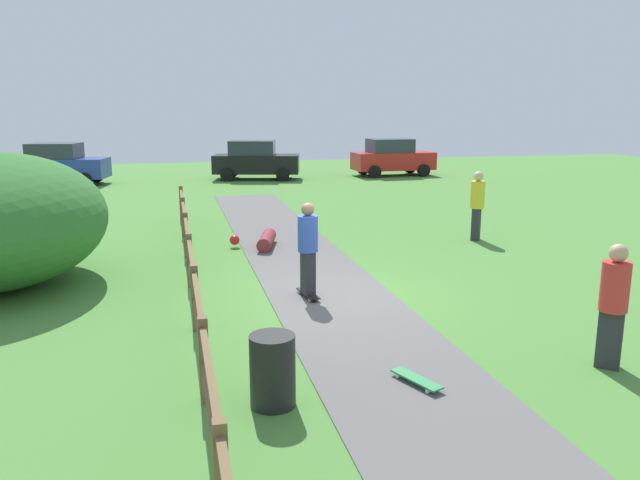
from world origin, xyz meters
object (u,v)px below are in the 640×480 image
(skateboard_loose, at_px, (416,379))
(parked_car_black, at_px, (255,160))
(skater_riding, at_px, (308,245))
(bystander_red, at_px, (614,300))
(parked_car_blue, at_px, (59,164))
(bystander_yellow, at_px, (477,202))
(skater_fallen, at_px, (264,240))
(trash_bin, at_px, (273,371))
(parked_car_red, at_px, (392,157))

(skateboard_loose, height_order, parked_car_black, parked_car_black)
(skater_riding, bearing_deg, bystander_red, -50.43)
(bystander_red, bearing_deg, parked_car_blue, 114.50)
(bystander_yellow, distance_m, parked_car_black, 16.11)
(skater_fallen, relative_size, bystander_red, 0.83)
(trash_bin, height_order, bystander_red, bystander_red)
(parked_car_blue, distance_m, parked_car_black, 9.13)
(skateboard_loose, distance_m, bystander_red, 2.97)
(trash_bin, distance_m, parked_car_red, 25.89)
(skater_riding, xyz_separation_m, bystander_yellow, (5.59, 4.05, 0.01))
(bystander_red, bearing_deg, parked_car_black, 94.10)
(parked_car_blue, bearing_deg, parked_car_red, -0.04)
(skater_fallen, distance_m, parked_car_black, 15.36)
(trash_bin, height_order, parked_car_red, parked_car_red)
(skater_fallen, xyz_separation_m, parked_car_red, (9.07, 15.21, 0.76))
(bystander_yellow, relative_size, bystander_red, 1.06)
(parked_car_red, bearing_deg, skater_riding, -114.32)
(skater_riding, relative_size, parked_car_red, 0.43)
(trash_bin, bearing_deg, parked_car_black, 82.72)
(bystander_yellow, distance_m, parked_car_red, 15.96)
(skater_fallen, height_order, bystander_yellow, bystander_yellow)
(trash_bin, distance_m, skater_riding, 4.37)
(bystander_red, height_order, parked_car_red, parked_car_red)
(skater_riding, bearing_deg, skater_fallen, 92.33)
(bystander_yellow, relative_size, parked_car_blue, 0.42)
(skater_riding, xyz_separation_m, parked_car_red, (8.89, 19.66, -0.08))
(parked_car_red, bearing_deg, bystander_red, -103.02)
(skater_riding, distance_m, parked_car_black, 19.75)
(skater_riding, height_order, bystander_red, skater_riding)
(skateboard_loose, height_order, bystander_red, bystander_red)
(skater_riding, distance_m, bystander_red, 5.32)
(parked_car_black, relative_size, parked_car_red, 1.05)
(skater_riding, bearing_deg, trash_bin, -108.20)
(trash_bin, xyz_separation_m, skater_riding, (1.35, 4.11, 0.59))
(bystander_red, height_order, parked_car_black, parked_car_black)
(skater_fallen, xyz_separation_m, parked_car_black, (1.87, 15.23, 0.76))
(skater_fallen, height_order, parked_car_blue, parked_car_blue)
(trash_bin, relative_size, bystander_red, 0.51)
(skater_riding, height_order, bystander_yellow, bystander_yellow)
(skater_fallen, relative_size, parked_car_blue, 0.33)
(skateboard_loose, bearing_deg, skater_fallen, 95.03)
(parked_car_black, xyz_separation_m, parked_car_red, (7.20, -0.01, 0.00))
(skater_fallen, distance_m, parked_car_red, 17.72)
(skateboard_loose, bearing_deg, skater_riding, 97.99)
(skater_fallen, height_order, skateboard_loose, skater_fallen)
(trash_bin, bearing_deg, parked_car_red, 66.70)
(trash_bin, distance_m, skateboard_loose, 1.95)
(parked_car_red, bearing_deg, skateboard_loose, -109.36)
(parked_car_blue, distance_m, parked_car_red, 16.33)
(skater_fallen, distance_m, bystander_red, 9.30)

